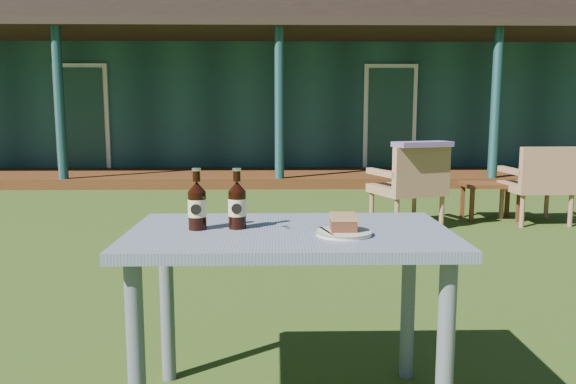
{
  "coord_description": "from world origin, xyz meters",
  "views": [
    {
      "loc": [
        -0.05,
        -3.66,
        1.16
      ],
      "look_at": [
        0.0,
        -1.3,
        0.82
      ],
      "focal_mm": 35.0,
      "sensor_mm": 36.0,
      "label": 1
    }
  ],
  "objects_px": {
    "armchair_left": "(411,182)",
    "side_table": "(491,188)",
    "plate": "(344,233)",
    "cake_slice": "(343,222)",
    "cafe_table": "(290,256)",
    "cola_bottle_far": "(197,205)",
    "armchair_right": "(540,180)",
    "cola_bottle_near": "(237,204)"
  },
  "relations": [
    {
      "from": "plate",
      "to": "armchair_left",
      "type": "height_order",
      "value": "armchair_left"
    },
    {
      "from": "armchair_right",
      "to": "armchair_left",
      "type": "bearing_deg",
      "value": -172.04
    },
    {
      "from": "cafe_table",
      "to": "plate",
      "type": "distance_m",
      "value": 0.24
    },
    {
      "from": "cafe_table",
      "to": "side_table",
      "type": "distance_m",
      "value": 4.51
    },
    {
      "from": "cake_slice",
      "to": "armchair_left",
      "type": "relative_size",
      "value": 0.11
    },
    {
      "from": "cola_bottle_far",
      "to": "armchair_left",
      "type": "bearing_deg",
      "value": 64.42
    },
    {
      "from": "armchair_left",
      "to": "cola_bottle_far",
      "type": "bearing_deg",
      "value": -115.58
    },
    {
      "from": "cafe_table",
      "to": "cake_slice",
      "type": "relative_size",
      "value": 13.04
    },
    {
      "from": "armchair_left",
      "to": "side_table",
      "type": "bearing_deg",
      "value": 24.89
    },
    {
      "from": "cola_bottle_near",
      "to": "cake_slice",
      "type": "bearing_deg",
      "value": -16.2
    },
    {
      "from": "armchair_right",
      "to": "side_table",
      "type": "height_order",
      "value": "armchair_right"
    },
    {
      "from": "cake_slice",
      "to": "side_table",
      "type": "height_order",
      "value": "cake_slice"
    },
    {
      "from": "cake_slice",
      "to": "armchair_left",
      "type": "distance_m",
      "value": 3.7
    },
    {
      "from": "cafe_table",
      "to": "cola_bottle_near",
      "type": "height_order",
      "value": "cola_bottle_near"
    },
    {
      "from": "cola_bottle_near",
      "to": "plate",
      "type": "bearing_deg",
      "value": -17.34
    },
    {
      "from": "cafe_table",
      "to": "plate",
      "type": "xyz_separation_m",
      "value": [
        0.19,
        -0.09,
        0.11
      ]
    },
    {
      "from": "cafe_table",
      "to": "plate",
      "type": "bearing_deg",
      "value": -25.39
    },
    {
      "from": "armchair_right",
      "to": "side_table",
      "type": "bearing_deg",
      "value": 148.06
    },
    {
      "from": "cola_bottle_far",
      "to": "cafe_table",
      "type": "bearing_deg",
      "value": -2.39
    },
    {
      "from": "armchair_left",
      "to": "plate",
      "type": "bearing_deg",
      "value": -107.31
    },
    {
      "from": "cola_bottle_far",
      "to": "side_table",
      "type": "distance_m",
      "value": 4.69
    },
    {
      "from": "plate",
      "to": "side_table",
      "type": "xyz_separation_m",
      "value": [
        2.07,
        3.98,
        -0.39
      ]
    },
    {
      "from": "plate",
      "to": "cake_slice",
      "type": "distance_m",
      "value": 0.04
    },
    {
      "from": "armchair_left",
      "to": "armchair_right",
      "type": "bearing_deg",
      "value": 7.96
    },
    {
      "from": "cake_slice",
      "to": "cola_bottle_far",
      "type": "xyz_separation_m",
      "value": [
        -0.54,
        0.1,
        0.05
      ]
    },
    {
      "from": "cake_slice",
      "to": "side_table",
      "type": "xyz_separation_m",
      "value": [
        2.07,
        3.97,
        -0.42
      ]
    },
    {
      "from": "cola_bottle_far",
      "to": "side_table",
      "type": "xyz_separation_m",
      "value": [
        2.61,
        3.87,
        -0.47
      ]
    },
    {
      "from": "plate",
      "to": "side_table",
      "type": "height_order",
      "value": "plate"
    },
    {
      "from": "cafe_table",
      "to": "armchair_left",
      "type": "bearing_deg",
      "value": 69.39
    },
    {
      "from": "cake_slice",
      "to": "armchair_right",
      "type": "distance_m",
      "value": 4.48
    },
    {
      "from": "plate",
      "to": "cola_bottle_far",
      "type": "bearing_deg",
      "value": 168.88
    },
    {
      "from": "cola_bottle_near",
      "to": "armchair_left",
      "type": "relative_size",
      "value": 0.28
    },
    {
      "from": "cola_bottle_near",
      "to": "armchair_right",
      "type": "distance_m",
      "value": 4.62
    },
    {
      "from": "cafe_table",
      "to": "cake_slice",
      "type": "distance_m",
      "value": 0.25
    },
    {
      "from": "plate",
      "to": "cake_slice",
      "type": "xyz_separation_m",
      "value": [
        -0.0,
        0.01,
        0.04
      ]
    },
    {
      "from": "cola_bottle_far",
      "to": "armchair_left",
      "type": "distance_m",
      "value": 3.81
    },
    {
      "from": "armchair_left",
      "to": "armchair_right",
      "type": "relative_size",
      "value": 1.02
    },
    {
      "from": "side_table",
      "to": "plate",
      "type": "bearing_deg",
      "value": -117.52
    },
    {
      "from": "armchair_left",
      "to": "cake_slice",
      "type": "bearing_deg",
      "value": -107.37
    },
    {
      "from": "cafe_table",
      "to": "plate",
      "type": "relative_size",
      "value": 5.88
    },
    {
      "from": "plate",
      "to": "cake_slice",
      "type": "relative_size",
      "value": 2.22
    },
    {
      "from": "plate",
      "to": "cola_bottle_near",
      "type": "height_order",
      "value": "cola_bottle_near"
    }
  ]
}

